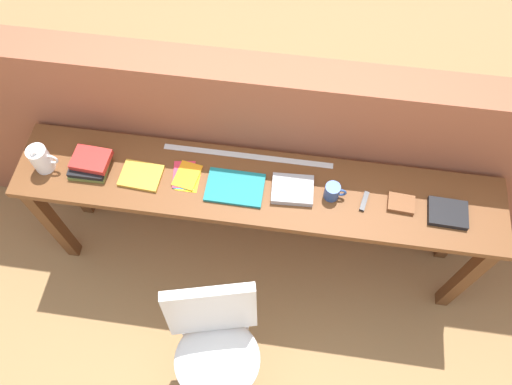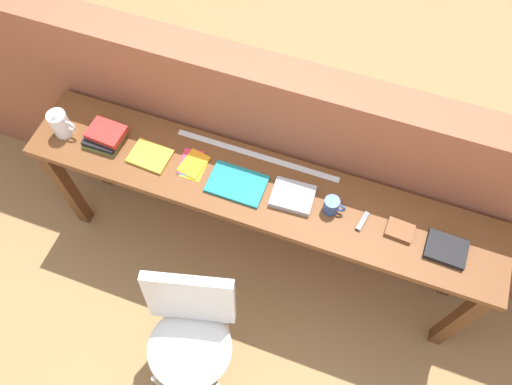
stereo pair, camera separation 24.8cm
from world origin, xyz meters
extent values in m
plane|color=#9E7547|center=(0.00, 0.00, 0.00)|extent=(40.00, 40.00, 0.00)
cube|color=#935138|center=(0.00, 0.64, 0.68)|extent=(6.00, 0.20, 1.37)
cube|color=brown|center=(0.00, 0.30, 0.86)|extent=(2.50, 0.44, 0.04)
cube|color=#5B341A|center=(-1.19, 0.14, 0.42)|extent=(0.07, 0.07, 0.84)
cube|color=#5B341A|center=(1.19, 0.14, 0.42)|extent=(0.07, 0.07, 0.84)
cube|color=#5B341A|center=(-1.19, 0.46, 0.42)|extent=(0.07, 0.07, 0.84)
cube|color=#5B341A|center=(1.19, 0.46, 0.42)|extent=(0.07, 0.07, 0.84)
ellipsoid|color=white|center=(-0.09, -0.49, 0.45)|extent=(0.53, 0.51, 0.08)
cube|color=white|center=(-0.14, -0.31, 0.69)|extent=(0.45, 0.21, 0.40)
cylinder|color=#B2B2B7|center=(-0.29, -0.38, 0.21)|extent=(0.02, 0.02, 0.41)
cylinder|color=#B2B2B7|center=(0.03, -0.30, 0.21)|extent=(0.02, 0.02, 0.41)
cylinder|color=white|center=(-1.10, 0.26, 0.96)|extent=(0.10, 0.10, 0.15)
cone|color=white|center=(-1.10, 0.23, 1.04)|extent=(0.04, 0.03, 0.04)
torus|color=white|center=(-1.04, 0.26, 0.96)|extent=(0.07, 0.01, 0.07)
cube|color=olive|center=(-0.87, 0.28, 0.89)|extent=(0.19, 0.17, 0.02)
cube|color=black|center=(-0.87, 0.28, 0.91)|extent=(0.18, 0.16, 0.03)
cube|color=red|center=(-0.85, 0.30, 0.94)|extent=(0.19, 0.15, 0.03)
cube|color=gold|center=(-0.60, 0.27, 0.89)|extent=(0.22, 0.17, 0.02)
cube|color=yellow|center=(-0.35, 0.29, 0.88)|extent=(0.11, 0.16, 0.00)
cube|color=#3399D8|center=(-0.37, 0.30, 0.88)|extent=(0.11, 0.16, 0.00)
cube|color=#E5334C|center=(-0.38, 0.31, 0.89)|extent=(0.13, 0.17, 0.00)
cube|color=orange|center=(-0.36, 0.31, 0.89)|extent=(0.14, 0.17, 0.00)
cube|color=#19757A|center=(-0.11, 0.27, 0.89)|extent=(0.29, 0.19, 0.02)
cube|color=#9E9EA3|center=(0.18, 0.29, 0.90)|extent=(0.22, 0.18, 0.03)
cylinder|color=#2D4C8C|center=(0.37, 0.29, 0.93)|extent=(0.08, 0.08, 0.09)
torus|color=#2D4C8C|center=(0.42, 0.29, 0.93)|extent=(0.06, 0.01, 0.06)
cube|color=black|center=(0.54, 0.28, 0.89)|extent=(0.05, 0.11, 0.02)
cube|color=brown|center=(0.72, 0.29, 0.89)|extent=(0.14, 0.11, 0.02)
cube|color=black|center=(0.94, 0.27, 0.89)|extent=(0.19, 0.16, 0.03)
cube|color=silver|center=(-0.07, 0.47, 0.88)|extent=(0.89, 0.03, 0.00)
camera|label=1|loc=(0.17, -0.94, 3.07)|focal=35.00mm
camera|label=2|loc=(0.41, -0.88, 3.07)|focal=35.00mm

